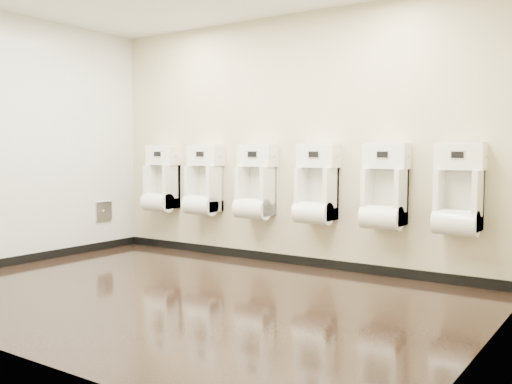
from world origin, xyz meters
TOP-DOWN VIEW (x-y plane):
  - ground at (0.00, 0.00)m, footprint 5.00×3.50m
  - back_wall at (0.00, 1.75)m, footprint 5.00×0.02m
  - left_wall at (-2.50, 0.00)m, footprint 0.02×3.50m
  - right_wall at (2.50, 0.00)m, footprint 0.02×3.50m
  - tile_overlay_left at (-2.50, 0.00)m, footprint 0.01×3.50m
  - skirting_back at (0.00, 1.74)m, footprint 5.00×0.02m
  - skirting_left at (-2.49, 0.00)m, footprint 0.02×3.50m
  - access_panel at (-2.48, 1.20)m, footprint 0.04×0.25m
  - urinal_0 at (-1.84, 1.60)m, footprint 0.45×0.34m
  - urinal_1 at (-1.13, 1.60)m, footprint 0.45×0.34m
  - urinal_2 at (-0.36, 1.60)m, footprint 0.45×0.34m
  - urinal_3 at (0.43, 1.60)m, footprint 0.45×0.34m
  - urinal_4 at (1.20, 1.60)m, footprint 0.45×0.34m
  - urinal_5 at (1.91, 1.60)m, footprint 0.45×0.34m

SIDE VIEW (x-z plane):
  - ground at x=0.00m, z-range 0.00..0.00m
  - skirting_back at x=0.00m, z-range 0.00..0.10m
  - skirting_left at x=-2.49m, z-range 0.00..0.10m
  - access_panel at x=-2.48m, z-range 0.38..0.62m
  - urinal_0 at x=-1.84m, z-range 0.45..1.29m
  - urinal_1 at x=-1.13m, z-range 0.45..1.29m
  - urinal_2 at x=-0.36m, z-range 0.45..1.29m
  - urinal_3 at x=0.43m, z-range 0.45..1.29m
  - urinal_4 at x=1.20m, z-range 0.45..1.29m
  - urinal_5 at x=1.91m, z-range 0.45..1.29m
  - back_wall at x=0.00m, z-range 0.00..2.80m
  - left_wall at x=-2.50m, z-range 0.00..2.80m
  - right_wall at x=2.50m, z-range 0.00..2.80m
  - tile_overlay_left at x=-2.50m, z-range 0.00..2.80m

